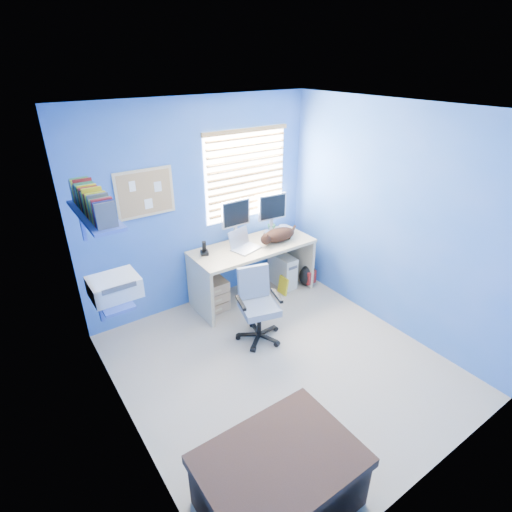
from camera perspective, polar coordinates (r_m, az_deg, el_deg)
floor at (r=4.30m, az=3.43°, el=-15.21°), size 3.00×3.20×0.00m
ceiling at (r=3.22m, az=4.71°, el=20.08°), size 3.00×3.20×0.00m
wall_back at (r=4.83m, az=-7.98°, el=6.90°), size 3.00×0.01×2.50m
wall_front at (r=2.74m, az=25.80°, el=-12.70°), size 3.00×0.01×2.50m
wall_left at (r=3.00m, az=-19.27°, el=-7.58°), size 0.01×3.20×2.50m
wall_right at (r=4.60m, az=18.81°, el=4.67°), size 0.01×3.20×2.50m
desk at (r=5.16m, az=-0.44°, el=-2.21°), size 1.58×0.65×0.74m
laptop at (r=4.85m, az=-1.43°, el=2.15°), size 0.39×0.34×0.22m
monitor_left at (r=5.05m, az=-2.99°, el=5.10°), size 0.40×0.13×0.54m
monitor_right at (r=5.27m, az=2.22°, el=6.05°), size 0.41×0.16×0.54m
phone at (r=4.78m, az=-7.42°, el=1.16°), size 0.12×0.13×0.17m
mug at (r=5.38m, az=2.22°, el=4.01°), size 0.10×0.09×0.10m
cd_spindle at (r=5.43m, az=3.96°, el=4.01°), size 0.13×0.13×0.07m
cat at (r=5.10m, az=3.31°, el=3.05°), size 0.50×0.32×0.17m
tower_pc at (r=5.51m, az=3.79°, el=-2.00°), size 0.20×0.44×0.45m
drawer_boxes at (r=5.01m, az=-6.21°, el=-5.61°), size 0.35×0.28×0.41m
yellow_book at (r=5.35m, az=3.90°, el=-4.24°), size 0.03×0.17×0.24m
backpack at (r=5.56m, az=7.40°, el=-2.76°), size 0.28×0.22×0.31m
bed_corner at (r=3.16m, az=3.33°, el=-29.43°), size 1.02×0.73×0.49m
office_chair at (r=4.47m, az=0.26°, el=-8.24°), size 0.58×0.58×0.82m
window_blinds at (r=5.03m, az=-1.33°, el=11.52°), size 1.15×0.05×1.10m
corkboard at (r=4.48m, az=-15.55°, el=8.65°), size 0.64×0.02×0.52m
wall_shelves at (r=3.59m, az=-21.05°, el=1.32°), size 0.42×0.90×1.05m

